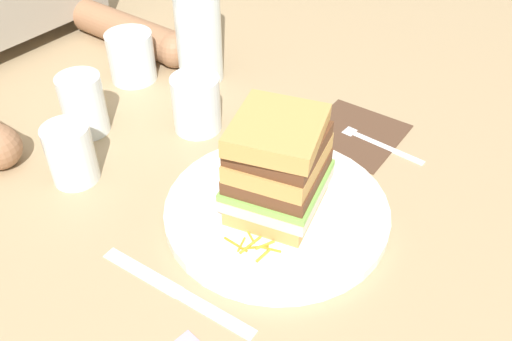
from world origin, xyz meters
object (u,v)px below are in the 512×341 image
at_px(knife, 180,293).
at_px(empty_tumbler_0, 83,105).
at_px(fork, 368,137).
at_px(empty_tumbler_1, 131,57).
at_px(juice_glass, 197,107).
at_px(napkin_dark, 354,133).
at_px(empty_tumbler_2, 71,154).
at_px(main_plate, 276,210).
at_px(sandwich, 277,166).

distance_m(knife, empty_tumbler_0, 0.34).
height_order(fork, empty_tumbler_1, empty_tumbler_1).
height_order(fork, juice_glass, juice_glass).
bearing_deg(knife, napkin_dark, -1.08).
bearing_deg(empty_tumbler_2, empty_tumbler_0, 41.89).
relative_size(empty_tumbler_0, empty_tumbler_2, 1.11).
relative_size(knife, juice_glass, 2.41).
relative_size(napkin_dark, knife, 0.68).
xyz_separation_m(main_plate, knife, (-0.16, 0.01, -0.01)).
bearing_deg(sandwich, fork, -4.99).
distance_m(sandwich, empty_tumbler_1, 0.40).
distance_m(fork, juice_glass, 0.25).
height_order(main_plate, knife, main_plate).
height_order(empty_tumbler_0, empty_tumbler_2, empty_tumbler_0).
relative_size(fork, knife, 0.83).
height_order(sandwich, empty_tumbler_0, sandwich).
xyz_separation_m(juice_glass, empty_tumbler_1, (0.04, 0.18, 0.00)).
height_order(fork, empty_tumbler_2, empty_tumbler_2).
xyz_separation_m(napkin_dark, juice_glass, (-0.12, 0.19, 0.04)).
distance_m(napkin_dark, empty_tumbler_2, 0.40).
xyz_separation_m(main_plate, juice_glass, (0.08, 0.20, 0.03)).
bearing_deg(empty_tumbler_0, empty_tumbler_2, -138.11).
bearing_deg(juice_glass, empty_tumbler_0, 129.50).
relative_size(knife, empty_tumbler_0, 2.24).
bearing_deg(juice_glass, napkin_dark, -57.40).
bearing_deg(main_plate, sandwich, 165.54).
height_order(empty_tumbler_0, empty_tumbler_1, empty_tumbler_0).
bearing_deg(empty_tumbler_1, sandwich, -108.12).
height_order(juice_glass, empty_tumbler_2, juice_glass).
bearing_deg(main_plate, empty_tumbler_1, 71.96).
bearing_deg(napkin_dark, knife, 178.92).
height_order(knife, empty_tumbler_0, empty_tumbler_0).
height_order(empty_tumbler_1, empty_tumbler_2, same).
bearing_deg(napkin_dark, sandwich, -178.78).
distance_m(knife, empty_tumbler_1, 0.46).
relative_size(sandwich, knife, 0.69).
bearing_deg(napkin_dark, juice_glass, 122.60).
xyz_separation_m(main_plate, napkin_dark, (0.21, 0.00, -0.01)).
bearing_deg(fork, empty_tumbler_2, 138.78).
height_order(main_plate, juice_glass, juice_glass).
bearing_deg(empty_tumbler_2, main_plate, -67.95).
distance_m(fork, empty_tumbler_1, 0.41).
xyz_separation_m(empty_tumbler_1, empty_tumbler_2, (-0.22, -0.13, -0.00)).
relative_size(sandwich, fork, 0.83).
bearing_deg(empty_tumbler_1, knife, -127.51).
relative_size(knife, empty_tumbler_2, 2.47).
xyz_separation_m(fork, knife, (-0.36, 0.03, -0.00)).
distance_m(knife, empty_tumbler_2, 0.25).
bearing_deg(empty_tumbler_0, napkin_dark, -54.57).
distance_m(knife, juice_glass, 0.31).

